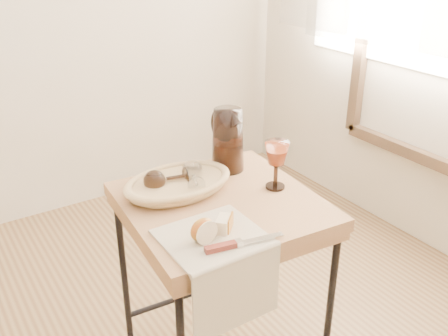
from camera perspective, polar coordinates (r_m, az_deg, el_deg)
side_table at (r=1.80m, az=-0.36°, el=-14.10°), size 0.64×0.64×0.75m
tea_towel at (r=1.41m, az=-1.30°, el=-7.85°), size 0.28×0.25×0.01m
bread_basket at (r=1.64m, az=-5.21°, el=-1.95°), size 0.34×0.24×0.04m
goblet_lying_a at (r=1.63m, az=-6.39°, el=-1.20°), size 0.13×0.09×0.07m
goblet_lying_b at (r=1.63m, az=-3.43°, el=-0.98°), size 0.11×0.14×0.07m
pitcher at (r=1.75m, az=0.43°, el=3.22°), size 0.19×0.26×0.26m
wine_goblet at (r=1.64m, az=5.95°, el=0.35°), size 0.08×0.08×0.17m
apple_half at (r=1.37m, az=-2.51°, el=-7.01°), size 0.08×0.05×0.07m
apple_wedge at (r=1.42m, az=-0.08°, el=-6.38°), size 0.07×0.07×0.04m
table_knife at (r=1.36m, az=2.00°, el=-8.43°), size 0.22×0.07×0.02m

